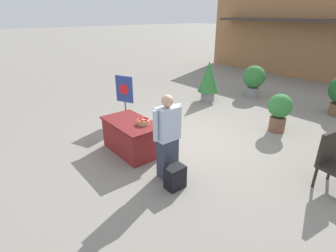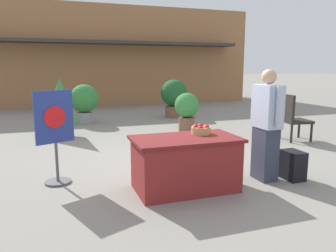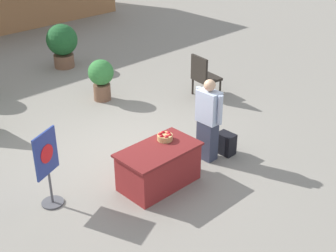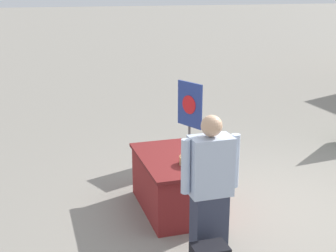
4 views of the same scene
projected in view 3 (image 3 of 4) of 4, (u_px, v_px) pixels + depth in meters
ground_plane at (129, 151)px, 9.03m from camera, size 120.00×120.00×0.00m
display_table at (159, 167)px, 7.88m from camera, size 1.39×0.79×0.71m
apple_basket at (165, 137)px, 7.95m from camera, size 0.26×0.26×0.13m
person_visitor at (208, 120)px, 8.44m from camera, size 0.26×0.61×1.58m
backpack at (226, 144)px, 8.86m from camera, size 0.24×0.34×0.42m
poster_board at (48, 167)px, 7.24m from camera, size 0.51×0.36×1.30m
patio_chair at (203, 75)px, 11.09m from camera, size 0.62×0.62×1.02m
potted_plant_near_left at (101, 77)px, 10.89m from camera, size 0.60×0.60×0.99m
potted_plant_far_right at (62, 43)px, 12.78m from camera, size 0.85×0.85×1.21m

